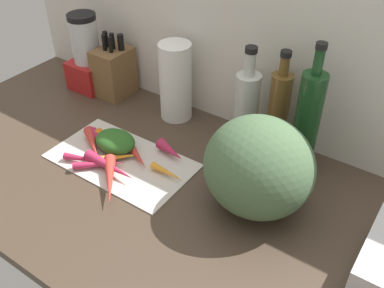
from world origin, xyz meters
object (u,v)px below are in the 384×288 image
object	(u,v)px
bottle_1	(278,112)
carrot_4	(110,179)
paper_towel_roll	(176,82)
carrot_0	(108,140)
knife_block	(114,71)
winter_squash	(259,167)
carrot_7	(110,167)
carrot_3	(137,156)
carrot_6	(106,144)
bottle_2	(307,122)
bottle_0	(246,108)
carrot_1	(167,172)
cutting_board	(121,160)
carrot_2	(100,164)
carrot_10	(86,159)
blender_appliance	(88,57)
carrot_8	(119,157)
carrot_9	(92,144)
carrot_5	(171,151)

from	to	relation	value
bottle_1	carrot_4	bearing A→B (deg)	-125.74
bottle_1	paper_towel_roll	bearing A→B (deg)	-176.96
carrot_0	paper_towel_roll	distance (cm)	28.57
knife_block	bottle_1	bearing A→B (deg)	2.22
winter_squash	carrot_7	bearing A→B (deg)	-162.94
carrot_0	carrot_3	distance (cm)	11.65
carrot_3	carrot_6	bearing A→B (deg)	-173.53
carrot_6	bottle_2	world-z (taller)	bottle_2
bottle_1	bottle_0	bearing A→B (deg)	-165.88
carrot_6	carrot_7	size ratio (longest dim) A/B	0.91
knife_block	carrot_1	bearing A→B (deg)	-31.36
carrot_0	bottle_0	size ratio (longest dim) A/B	0.33
carrot_6	bottle_2	size ratio (longest dim) A/B	0.42
cutting_board	carrot_2	size ratio (longest dim) A/B	2.82
carrot_10	bottle_1	xyz separation A→B (cm)	(41.31, 37.35, 11.56)
knife_block	blender_appliance	distance (cm)	11.47
carrot_8	carrot_2	bearing A→B (deg)	-111.62
winter_squash	bottle_1	world-z (taller)	bottle_1
carrot_6	bottle_1	size ratio (longest dim) A/B	0.50
blender_appliance	carrot_6	bearing A→B (deg)	-38.88
blender_appliance	carrot_2	bearing A→B (deg)	-42.32
carrot_4	bottle_1	world-z (taller)	bottle_1
carrot_2	carrot_0	bearing A→B (deg)	119.47
carrot_6	carrot_10	bearing A→B (deg)	-90.97
carrot_6	paper_towel_roll	bearing A→B (deg)	77.23
carrot_3	carrot_9	bearing A→B (deg)	-165.60
carrot_0	carrot_10	bearing A→B (deg)	-88.28
carrot_9	winter_squash	bearing A→B (deg)	8.09
carrot_1	blender_appliance	xyz separation A→B (cm)	(-54.11, 24.82, 10.14)
carrot_5	winter_squash	size ratio (longest dim) A/B	0.37
carrot_7	paper_towel_roll	world-z (taller)	paper_towel_roll
carrot_9	bottle_2	bearing A→B (deg)	27.53
bottle_0	paper_towel_roll	bearing A→B (deg)	179.11
cutting_board	bottle_2	xyz separation A→B (cm)	(43.76, 27.25, 15.25)
carrot_4	winter_squash	world-z (taller)	winter_squash
carrot_3	carrot_10	distance (cm)	14.75
carrot_2	carrot_6	xyz separation A→B (cm)	(-4.75, 7.60, 0.52)
carrot_3	carrot_7	distance (cm)	8.97
bottle_2	carrot_10	bearing A→B (deg)	-146.40
cutting_board	carrot_10	world-z (taller)	carrot_10
carrot_5	carrot_6	size ratio (longest dim) A/B	0.64
carrot_10	blender_appliance	bearing A→B (deg)	133.05
paper_towel_roll	blender_appliance	bearing A→B (deg)	-176.97
knife_block	bottle_2	bearing A→B (deg)	-0.79
carrot_7	bottle_2	world-z (taller)	bottle_2
carrot_0	knife_block	bearing A→B (deg)	128.43
paper_towel_roll	carrot_5	bearing A→B (deg)	-57.82
carrot_10	paper_towel_roll	world-z (taller)	paper_towel_roll
carrot_8	bottle_0	size ratio (longest dim) A/B	0.41
carrot_9	carrot_3	bearing A→B (deg)	14.40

